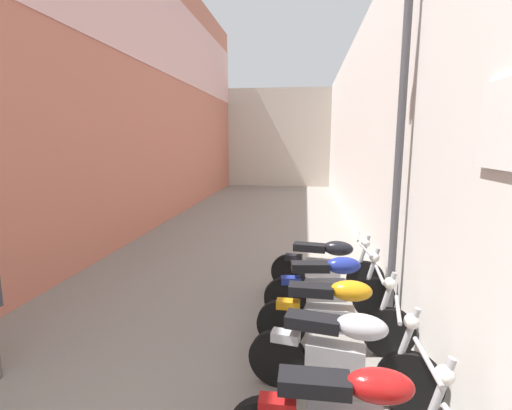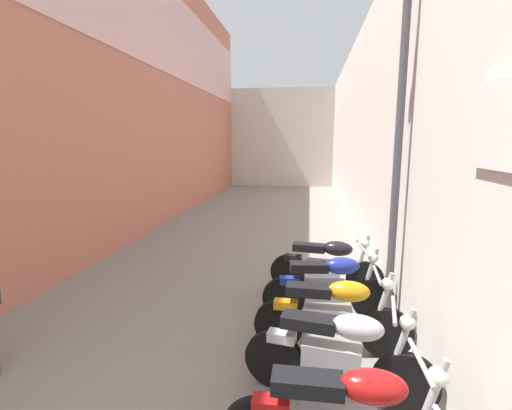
{
  "view_description": "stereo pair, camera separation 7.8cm",
  "coord_description": "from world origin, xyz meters",
  "px_view_note": "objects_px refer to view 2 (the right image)",
  "views": [
    {
      "loc": [
        1.47,
        0.42,
        2.49
      ],
      "look_at": [
        0.58,
        7.18,
        1.32
      ],
      "focal_mm": 26.18,
      "sensor_mm": 36.0,
      "label": 1
    },
    {
      "loc": [
        1.55,
        0.43,
        2.49
      ],
      "look_at": [
        0.58,
        7.18,
        1.32
      ],
      "focal_mm": 26.18,
      "sensor_mm": 36.0,
      "label": 2
    }
  ],
  "objects_px": {
    "motorcycle_fifth": "(333,313)",
    "motorcycle_sixth": "(329,285)",
    "motorcycle_fourth": "(338,352)",
    "street_lamp": "(391,131)",
    "motorcycle_seventh": "(326,264)"
  },
  "relations": [
    {
      "from": "motorcycle_fourth",
      "to": "motorcycle_sixth",
      "type": "bearing_deg",
      "value": 90.0
    },
    {
      "from": "motorcycle_seventh",
      "to": "street_lamp",
      "type": "relative_size",
      "value": 0.41
    },
    {
      "from": "motorcycle_fourth",
      "to": "motorcycle_fifth",
      "type": "xyz_separation_m",
      "value": [
        0.0,
        0.83,
        0.0
      ]
    },
    {
      "from": "motorcycle_fifth",
      "to": "motorcycle_fourth",
      "type": "bearing_deg",
      "value": -90.01
    },
    {
      "from": "motorcycle_seventh",
      "to": "street_lamp",
      "type": "distance_m",
      "value": 2.43
    },
    {
      "from": "motorcycle_seventh",
      "to": "street_lamp",
      "type": "xyz_separation_m",
      "value": [
        0.7,
        -0.99,
        2.11
      ]
    },
    {
      "from": "motorcycle_fifth",
      "to": "motorcycle_seventh",
      "type": "bearing_deg",
      "value": 90.0
    },
    {
      "from": "motorcycle_sixth",
      "to": "motorcycle_seventh",
      "type": "distance_m",
      "value": 0.9
    },
    {
      "from": "motorcycle_fifth",
      "to": "motorcycle_sixth",
      "type": "height_order",
      "value": "same"
    },
    {
      "from": "motorcycle_fifth",
      "to": "street_lamp",
      "type": "height_order",
      "value": "street_lamp"
    },
    {
      "from": "motorcycle_fourth",
      "to": "motorcycle_sixth",
      "type": "xyz_separation_m",
      "value": [
        0.0,
        1.7,
        0.0
      ]
    },
    {
      "from": "motorcycle_fourth",
      "to": "street_lamp",
      "type": "relative_size",
      "value": 0.41
    },
    {
      "from": "motorcycle_fourth",
      "to": "motorcycle_seventh",
      "type": "distance_m",
      "value": 2.6
    },
    {
      "from": "motorcycle_sixth",
      "to": "motorcycle_fourth",
      "type": "bearing_deg",
      "value": -90.0
    },
    {
      "from": "motorcycle_fourth",
      "to": "motorcycle_fifth",
      "type": "distance_m",
      "value": 0.83
    }
  ]
}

